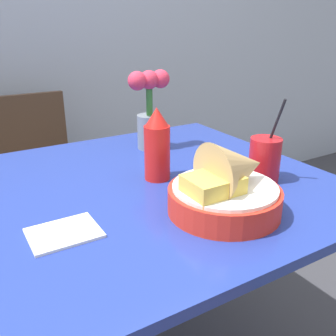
{
  "coord_description": "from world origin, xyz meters",
  "views": [
    {
      "loc": [
        -0.4,
        -0.81,
        1.12
      ],
      "look_at": [
        0.05,
        -0.07,
        0.78
      ],
      "focal_mm": 40.0,
      "sensor_mm": 36.0,
      "label": 1
    }
  ],
  "objects_px": {
    "chair_far_window": "(32,171)",
    "ketchup_bottle": "(157,145)",
    "drink_cup": "(264,161)",
    "flower_vase": "(150,109)",
    "food_basket": "(228,187)"
  },
  "relations": [
    {
      "from": "chair_far_window",
      "to": "ketchup_bottle",
      "type": "distance_m",
      "value": 0.93
    },
    {
      "from": "ketchup_bottle",
      "to": "flower_vase",
      "type": "height_order",
      "value": "flower_vase"
    },
    {
      "from": "chair_far_window",
      "to": "drink_cup",
      "type": "height_order",
      "value": "drink_cup"
    },
    {
      "from": "ketchup_bottle",
      "to": "flower_vase",
      "type": "xyz_separation_m",
      "value": [
        0.11,
        0.24,
        0.04
      ]
    },
    {
      "from": "chair_far_window",
      "to": "ketchup_bottle",
      "type": "relative_size",
      "value": 4.17
    },
    {
      "from": "chair_far_window",
      "to": "flower_vase",
      "type": "distance_m",
      "value": 0.77
    },
    {
      "from": "food_basket",
      "to": "drink_cup",
      "type": "distance_m",
      "value": 0.22
    },
    {
      "from": "drink_cup",
      "to": "flower_vase",
      "type": "xyz_separation_m",
      "value": [
        -0.13,
        0.4,
        0.08
      ]
    },
    {
      "from": "ketchup_bottle",
      "to": "drink_cup",
      "type": "distance_m",
      "value": 0.29
    },
    {
      "from": "drink_cup",
      "to": "flower_vase",
      "type": "height_order",
      "value": "flower_vase"
    },
    {
      "from": "chair_far_window",
      "to": "flower_vase",
      "type": "height_order",
      "value": "flower_vase"
    },
    {
      "from": "food_basket",
      "to": "drink_cup",
      "type": "bearing_deg",
      "value": 24.34
    },
    {
      "from": "food_basket",
      "to": "ketchup_bottle",
      "type": "distance_m",
      "value": 0.25
    },
    {
      "from": "food_basket",
      "to": "ketchup_bottle",
      "type": "bearing_deg",
      "value": 99.77
    },
    {
      "from": "flower_vase",
      "to": "ketchup_bottle",
      "type": "bearing_deg",
      "value": -114.27
    }
  ]
}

